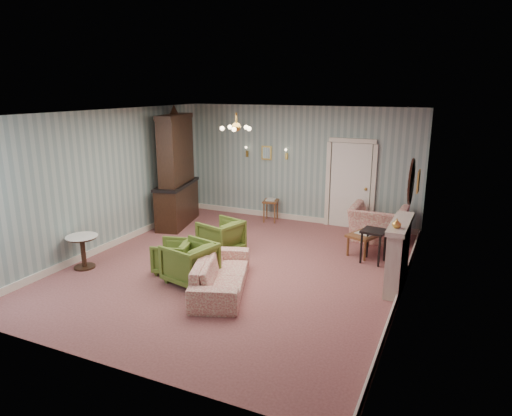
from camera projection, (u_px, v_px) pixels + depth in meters
The scene contains 27 objects.
floor at pixel (238, 267), 8.67m from camera, with size 7.00×7.00×0.00m, color #995B59.
ceiling at pixel (236, 113), 7.93m from camera, with size 7.00×7.00×0.00m, color white.
wall_back at pixel (300, 165), 11.38m from camera, with size 6.00×6.00×0.00m, color gray.
wall_front at pixel (100, 256), 5.22m from camera, with size 6.00×6.00×0.00m, color gray.
wall_left at pixel (109, 180), 9.50m from camera, with size 7.00×7.00×0.00m, color gray.
wall_right at pixel (408, 211), 7.10m from camera, with size 7.00×7.00×0.00m, color gray.
wall_right_floral at pixel (407, 211), 7.10m from camera, with size 7.00×7.00×0.00m, color #C26179.
door at pixel (350, 184), 10.92m from camera, with size 1.12×0.12×2.16m, color white, non-canonical shape.
olive_chair_a at pixel (190, 260), 7.94m from camera, with size 0.77×0.72×0.79m, color #566F26.
olive_chair_b at pixel (173, 255), 8.40m from camera, with size 0.64×0.60×0.66m, color #566F26.
olive_chair_c at pixel (221, 235), 9.36m from camera, with size 0.75×0.70×0.77m, color #566F26.
sofa_chintz at pixel (221, 268), 7.65m from camera, with size 1.99×0.58×0.78m, color #AC4547.
wingback_chair at pixel (379, 218), 10.10m from camera, with size 1.20×0.78×1.04m, color #AC4547.
dresser at pixel (176, 167), 11.07m from camera, with size 0.60×1.73×2.88m, color black, non-canonical shape.
fireplace at pixel (398, 254), 7.73m from camera, with size 0.30×1.40×1.16m, color beige, non-canonical shape.
mantel_vase at pixel (397, 223), 7.22m from camera, with size 0.15×0.15×0.15m, color gold.
oval_mirror at pixel (411, 181), 7.36m from camera, with size 0.04×0.76×0.84m, color white, non-canonical shape.
framed_print at pixel (418, 181), 8.61m from camera, with size 0.04×0.34×0.42m, color gold, non-canonical shape.
coffee_table at pixel (367, 243), 9.35m from camera, with size 0.50×0.89×0.46m, color brown, non-canonical shape.
side_table_black at pixel (373, 246), 8.85m from camera, with size 0.44×0.44×0.66m, color black, non-canonical shape.
pedestal_table at pixel (83, 252), 8.58m from camera, with size 0.59×0.59×0.64m, color black, non-canonical shape.
nesting_table at pixel (271, 210), 11.62m from camera, with size 0.36×0.46×0.60m, color brown, non-canonical shape.
gilt_mirror_back at pixel (266, 153), 11.64m from camera, with size 0.28×0.06×0.36m, color gold, non-canonical shape.
sconce_left at pixel (247, 152), 11.84m from camera, with size 0.16×0.12×0.30m, color gold, non-canonical shape.
sconce_right at pixel (286, 154), 11.40m from camera, with size 0.16×0.12×0.30m, color gold, non-canonical shape.
chandelier at pixel (236, 128), 8.00m from camera, with size 0.56×0.56×0.36m, color gold, non-canonical shape.
burgundy_cushion at pixel (375, 221), 10.00m from camera, with size 0.38×0.10×0.38m, color maroon.
Camera 1 is at (3.67, -7.22, 3.32)m, focal length 31.91 mm.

